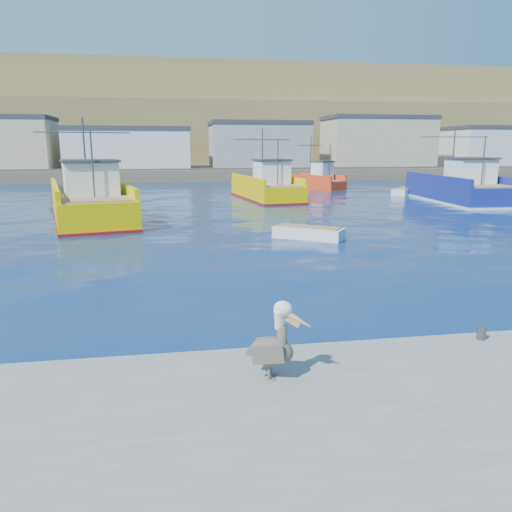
# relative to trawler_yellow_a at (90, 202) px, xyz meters

# --- Properties ---
(ground) EXTENTS (260.00, 260.00, 0.00)m
(ground) POSITION_rel_trawler_yellow_a_xyz_m (9.24, -21.50, -1.17)
(ground) COLOR #061550
(ground) RESTS_ON ground
(dock_bollards) EXTENTS (36.20, 0.20, 0.30)m
(dock_bollards) POSITION_rel_trawler_yellow_a_xyz_m (9.84, -24.90, -0.52)
(dock_bollards) COLOR #4C4C4C
(dock_bollards) RESTS_ON dock
(far_shore) EXTENTS (200.00, 81.00, 24.00)m
(far_shore) POSITION_rel_trawler_yellow_a_xyz_m (9.25, 87.71, 7.81)
(far_shore) COLOR brown
(far_shore) RESTS_ON ground
(trawler_yellow_a) EXTENTS (7.56, 14.33, 6.81)m
(trawler_yellow_a) POSITION_rel_trawler_yellow_a_xyz_m (0.00, 0.00, 0.00)
(trawler_yellow_a) COLOR #E9C400
(trawler_yellow_a) RESTS_ON ground
(trawler_yellow_b) EXTENTS (5.47, 11.76, 6.52)m
(trawler_yellow_b) POSITION_rel_trawler_yellow_a_xyz_m (14.12, 11.16, -0.12)
(trawler_yellow_b) COLOR #E9C400
(trawler_yellow_b) RESTS_ON ground
(trawler_blue) EXTENTS (6.22, 13.25, 6.73)m
(trawler_blue) POSITION_rel_trawler_yellow_a_xyz_m (30.57, 6.28, -0.04)
(trawler_blue) COLOR navy
(trawler_blue) RESTS_ON ground
(boat_orange) EXTENTS (6.16, 7.65, 5.95)m
(boat_orange) POSITION_rel_trawler_yellow_a_xyz_m (22.09, 22.00, -0.18)
(boat_orange) COLOR red
(boat_orange) RESTS_ON ground
(skiff_mid) EXTENTS (3.75, 3.22, 0.80)m
(skiff_mid) POSITION_rel_trawler_yellow_a_xyz_m (12.50, -9.25, -0.91)
(skiff_mid) COLOR silver
(skiff_mid) RESTS_ON ground
(skiff_far) EXTENTS (3.70, 3.85, 0.86)m
(skiff_far) POSITION_rel_trawler_yellow_a_xyz_m (28.79, 13.28, -0.89)
(skiff_far) COLOR silver
(skiff_far) RESTS_ON ground
(pelican) EXTENTS (1.21, 0.77, 1.53)m
(pelican) POSITION_rel_trawler_yellow_a_xyz_m (7.19, -26.00, -0.01)
(pelican) COLOR #595451
(pelican) RESTS_ON dock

